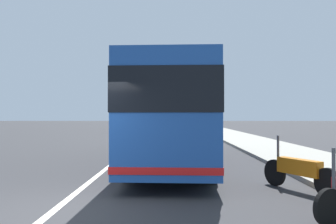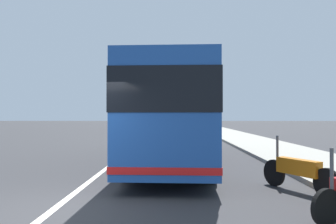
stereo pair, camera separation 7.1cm
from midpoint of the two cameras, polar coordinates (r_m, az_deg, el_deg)
name	(u,v)px [view 2 (the right image)]	position (r m, az deg, el deg)	size (l,w,h in m)	color
ground_plane	(50,212)	(6.75, -19.20, -15.87)	(220.00, 220.00, 0.00)	#2D2D30
sidewalk_curb	(282,151)	(17.03, 19.04, -6.37)	(110.00, 3.60, 0.14)	gray
lane_divider_line	(127,152)	(16.37, -6.91, -6.87)	(110.00, 0.16, 0.01)	silver
coach_bus	(174,113)	(12.45, 1.15, -0.14)	(10.93, 2.87, 3.29)	#1E4C9E
motorcycle_mid_row	(298,171)	(8.45, 21.59, -9.39)	(1.97, 1.10, 1.28)	black
car_ahead_same_lane	(139,123)	(46.51, -5.03, -1.95)	(4.54, 2.00, 1.49)	navy
car_oncoming	(141,123)	(51.47, -4.55, -1.89)	(4.46, 2.03, 1.43)	red
car_behind_bus	(134,126)	(35.23, -5.83, -2.45)	(4.35, 2.02, 1.40)	black
car_far_distant	(132,125)	(40.15, -6.12, -2.22)	(4.54, 2.15, 1.45)	red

